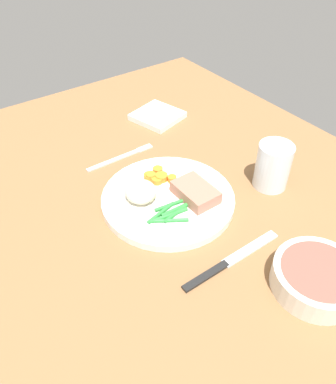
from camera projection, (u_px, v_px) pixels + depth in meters
dining_table at (186, 211)px, 74.88cm from camera, size 120.00×90.00×2.00cm
dinner_plate at (168, 199)px, 74.94cm from camera, size 25.87×25.87×1.60cm
meat_portion at (196, 193)px, 73.25cm from camera, size 8.77×5.94×2.47cm
mashed_potatoes at (141, 192)px, 72.60cm from camera, size 6.29×5.95×3.64cm
carrot_slices at (158, 176)px, 78.05cm from camera, size 5.86×5.20×1.29cm
green_beans at (172, 212)px, 70.59cm from camera, size 6.17×10.24×0.76cm
fork at (120, 158)px, 86.36cm from camera, size 1.44×16.60×0.40cm
knife at (230, 261)px, 64.06cm from camera, size 1.70×20.50×0.64cm
water_glass at (272, 169)px, 76.88cm from camera, size 6.91×6.91×9.54cm
salad_bowl at (317, 277)px, 59.12cm from camera, size 13.84×13.84×4.03cm
napkin at (157, 116)px, 99.33cm from camera, size 13.52×13.38×1.48cm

